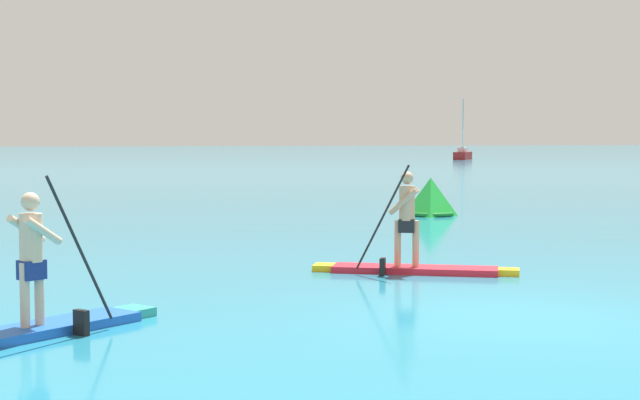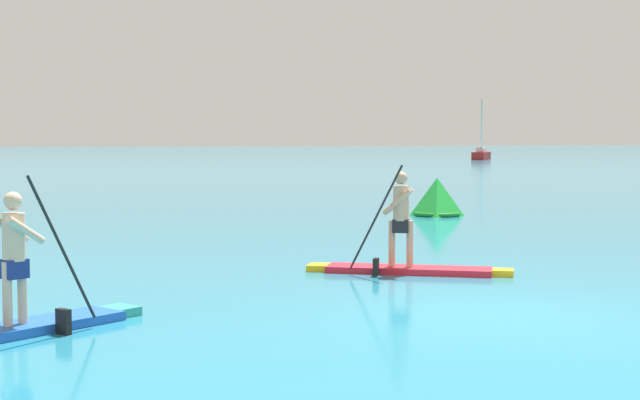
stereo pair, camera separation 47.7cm
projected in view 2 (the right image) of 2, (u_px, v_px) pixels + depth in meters
The scene contains 5 objects.
ground at pixel (502, 315), 12.23m from camera, with size 440.00×440.00×0.00m, color teal.
paddleboarder_near_left at pixel (15, 307), 11.03m from camera, with size 2.92×2.55×1.87m.
paddleboarder_mid_center at pixel (405, 253), 16.01m from camera, with size 3.28×1.74×1.84m.
race_marker_buoy at pixel (437, 199), 27.61m from camera, with size 1.42×1.42×1.09m.
sailboat_right_horizon at pixel (481, 151), 95.09m from camera, with size 3.16×4.17×5.91m.
Camera 2 is at (-4.67, -11.40, 2.25)m, focal length 54.43 mm.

